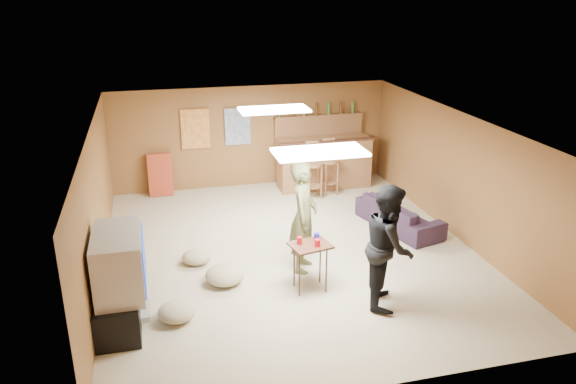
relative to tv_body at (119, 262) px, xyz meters
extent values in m
plane|color=tan|center=(2.65, 1.50, -0.90)|extent=(7.00, 7.00, 0.00)
cube|color=silver|center=(2.65, 1.50, 1.30)|extent=(6.00, 7.00, 0.02)
cube|color=brown|center=(2.65, 5.00, 0.20)|extent=(6.00, 0.02, 2.20)
cube|color=brown|center=(2.65, -2.00, 0.20)|extent=(6.00, 0.02, 2.20)
cube|color=brown|center=(-0.35, 1.50, 0.20)|extent=(0.02, 7.00, 2.20)
cube|color=brown|center=(5.65, 1.50, 0.20)|extent=(0.02, 7.00, 2.20)
cube|color=black|center=(-0.07, 0.00, -0.65)|extent=(0.55, 1.30, 0.50)
cube|color=#B2B2B7|center=(0.15, 0.00, -0.75)|extent=(0.35, 0.50, 0.08)
cube|color=#B2B2B7|center=(0.00, 0.00, 0.00)|extent=(0.60, 1.10, 0.80)
cube|color=navy|center=(0.31, 0.00, 0.00)|extent=(0.02, 0.95, 0.65)
cube|color=brown|center=(4.15, 4.45, -0.35)|extent=(2.00, 0.60, 1.10)
cube|color=#3B1E13|center=(4.15, 4.20, 0.20)|extent=(2.10, 0.12, 0.05)
cube|color=brown|center=(4.15, 4.90, 0.60)|extent=(2.00, 0.18, 0.05)
cube|color=brown|center=(4.15, 4.92, 0.30)|extent=(2.00, 0.14, 0.60)
cube|color=#BF3F26|center=(1.45, 4.96, 0.45)|extent=(0.60, 0.03, 0.85)
cube|color=#334C99|center=(2.35, 4.96, 0.45)|extent=(0.55, 0.03, 0.80)
cube|color=#AF3920|center=(0.65, 4.80, -0.45)|extent=(0.50, 0.26, 0.91)
cube|color=white|center=(2.65, 0.00, 1.27)|extent=(1.20, 0.60, 0.04)
cube|color=white|center=(2.65, 2.70, 1.27)|extent=(1.20, 0.60, 0.04)
imported|color=brown|center=(2.69, 0.90, -0.02)|extent=(0.65, 0.76, 1.77)
imported|color=black|center=(3.56, -0.34, -0.03)|extent=(0.92, 1.03, 1.75)
imported|color=black|center=(4.82, 1.99, -0.64)|extent=(1.13, 1.91, 0.52)
cube|color=#3B1E13|center=(2.62, 0.25, -0.54)|extent=(0.64, 0.55, 0.73)
cylinder|color=red|center=(2.47, 0.31, -0.12)|extent=(0.09, 0.09, 0.11)
cylinder|color=red|center=(2.70, 0.16, -0.12)|extent=(0.10, 0.10, 0.11)
cylinder|color=#161C99|center=(2.75, 0.37, -0.12)|extent=(0.10, 0.10, 0.11)
ellipsoid|color=tan|center=(1.43, 0.74, -0.77)|extent=(0.64, 0.64, 0.26)
ellipsoid|color=tan|center=(1.08, 1.49, -0.79)|extent=(0.50, 0.50, 0.21)
ellipsoid|color=tan|center=(0.67, -0.08, -0.79)|extent=(0.52, 0.52, 0.23)
camera|label=1|loc=(0.54, -6.71, 3.33)|focal=35.00mm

